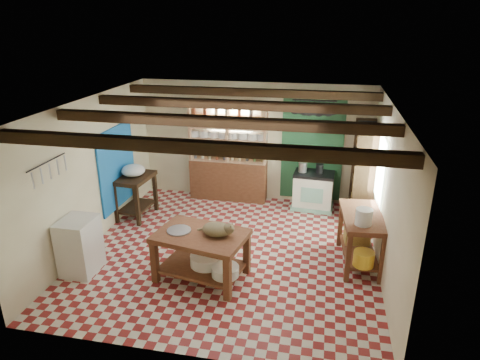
% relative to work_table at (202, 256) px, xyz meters
% --- Properties ---
extents(floor, '(5.00, 5.00, 0.02)m').
position_rel_work_table_xyz_m(floor, '(0.26, 0.83, -0.40)').
color(floor, maroon).
rests_on(floor, ground).
extents(ceiling, '(5.00, 5.00, 0.02)m').
position_rel_work_table_xyz_m(ceiling, '(0.26, 0.83, 2.21)').
color(ceiling, '#424146').
rests_on(ceiling, wall_back).
extents(wall_back, '(5.00, 0.04, 2.60)m').
position_rel_work_table_xyz_m(wall_back, '(0.26, 3.33, 0.91)').
color(wall_back, beige).
rests_on(wall_back, floor).
extents(wall_front, '(5.00, 0.04, 2.60)m').
position_rel_work_table_xyz_m(wall_front, '(0.26, -1.67, 0.91)').
color(wall_front, beige).
rests_on(wall_front, floor).
extents(wall_left, '(0.04, 5.00, 2.60)m').
position_rel_work_table_xyz_m(wall_left, '(-2.24, 0.83, 0.91)').
color(wall_left, beige).
rests_on(wall_left, floor).
extents(wall_right, '(0.04, 5.00, 2.60)m').
position_rel_work_table_xyz_m(wall_right, '(2.76, 0.83, 0.91)').
color(wall_right, beige).
rests_on(wall_right, floor).
extents(ceiling_beams, '(5.00, 3.80, 0.15)m').
position_rel_work_table_xyz_m(ceiling_beams, '(0.26, 0.83, 2.09)').
color(ceiling_beams, '#322011').
rests_on(ceiling_beams, ceiling).
extents(blue_wall_patch, '(0.04, 1.40, 1.60)m').
position_rel_work_table_xyz_m(blue_wall_patch, '(-2.21, 1.73, 0.71)').
color(blue_wall_patch, blue).
rests_on(blue_wall_patch, wall_left).
extents(green_wall_patch, '(1.30, 0.04, 2.30)m').
position_rel_work_table_xyz_m(green_wall_patch, '(1.51, 3.30, 0.86)').
color(green_wall_patch, '#215331').
rests_on(green_wall_patch, wall_back).
extents(window_back, '(0.90, 0.02, 0.80)m').
position_rel_work_table_xyz_m(window_back, '(-0.24, 3.31, 1.31)').
color(window_back, silver).
rests_on(window_back, wall_back).
extents(window_right, '(0.02, 1.30, 1.20)m').
position_rel_work_table_xyz_m(window_right, '(2.74, 1.83, 1.01)').
color(window_right, silver).
rests_on(window_right, wall_right).
extents(utensil_rail, '(0.06, 0.90, 0.28)m').
position_rel_work_table_xyz_m(utensil_rail, '(-2.18, -0.37, 1.39)').
color(utensil_rail, black).
rests_on(utensil_rail, wall_left).
extents(pot_rack, '(0.86, 0.12, 0.36)m').
position_rel_work_table_xyz_m(pot_rack, '(1.51, 2.88, 1.79)').
color(pot_rack, black).
rests_on(pot_rack, ceiling).
extents(shelving_unit, '(1.70, 0.34, 2.20)m').
position_rel_work_table_xyz_m(shelving_unit, '(-0.29, 3.14, 0.71)').
color(shelving_unit, tan).
rests_on(shelving_unit, floor).
extents(tall_rack, '(0.40, 0.86, 2.00)m').
position_rel_work_table_xyz_m(tall_rack, '(2.54, 2.63, 0.61)').
color(tall_rack, '#322011').
rests_on(tall_rack, floor).
extents(work_table, '(1.51, 1.15, 0.77)m').
position_rel_work_table_xyz_m(work_table, '(0.00, 0.00, 0.00)').
color(work_table, brown).
rests_on(work_table, floor).
extents(stove, '(0.86, 0.61, 0.81)m').
position_rel_work_table_xyz_m(stove, '(1.60, 2.98, 0.02)').
color(stove, '#EDE5CE').
rests_on(stove, floor).
extents(prep_table, '(0.67, 0.92, 0.89)m').
position_rel_work_table_xyz_m(prep_table, '(-1.94, 1.87, 0.06)').
color(prep_table, '#322011').
rests_on(prep_table, floor).
extents(white_cabinet, '(0.51, 0.61, 0.92)m').
position_rel_work_table_xyz_m(white_cabinet, '(-1.96, -0.21, 0.07)').
color(white_cabinet, silver).
rests_on(white_cabinet, floor).
extents(right_counter, '(0.73, 1.30, 0.89)m').
position_rel_work_table_xyz_m(right_counter, '(2.44, 0.91, 0.06)').
color(right_counter, brown).
rests_on(right_counter, floor).
extents(cat, '(0.45, 0.35, 0.20)m').
position_rel_work_table_xyz_m(cat, '(0.25, 0.00, 0.49)').
color(cat, olive).
rests_on(cat, work_table).
extents(steel_tray, '(0.44, 0.44, 0.02)m').
position_rel_work_table_xyz_m(steel_tray, '(-0.35, 0.02, 0.40)').
color(steel_tray, '#ACAEB4').
rests_on(steel_tray, work_table).
extents(basin_large, '(0.58, 0.58, 0.17)m').
position_rel_work_table_xyz_m(basin_large, '(0.06, 0.04, -0.09)').
color(basin_large, silver).
rests_on(basin_large, work_table).
extents(basin_small, '(0.49, 0.49, 0.15)m').
position_rel_work_table_xyz_m(basin_small, '(0.42, -0.18, -0.11)').
color(basin_small, silver).
rests_on(basin_small, work_table).
extents(kettle_left, '(0.19, 0.19, 0.21)m').
position_rel_work_table_xyz_m(kettle_left, '(1.35, 3.00, 0.53)').
color(kettle_left, '#ACAEB4').
rests_on(kettle_left, stove).
extents(kettle_right, '(0.17, 0.17, 0.20)m').
position_rel_work_table_xyz_m(kettle_right, '(1.70, 2.98, 0.52)').
color(kettle_right, black).
rests_on(kettle_right, stove).
extents(enamel_bowl, '(0.51, 0.51, 0.24)m').
position_rel_work_table_xyz_m(enamel_bowl, '(-1.94, 1.87, 0.62)').
color(enamel_bowl, silver).
rests_on(enamel_bowl, prep_table).
extents(white_bucket, '(0.28, 0.28, 0.26)m').
position_rel_work_table_xyz_m(white_bucket, '(2.42, 0.56, 0.64)').
color(white_bucket, silver).
rests_on(white_bucket, right_counter).
extents(wicker_basket, '(0.44, 0.36, 0.29)m').
position_rel_work_table_xyz_m(wicker_basket, '(2.42, 1.21, -0.00)').
color(wicker_basket, '#A78B43').
rests_on(wicker_basket, right_counter).
extents(yellow_tub, '(0.35, 0.35, 0.24)m').
position_rel_work_table_xyz_m(yellow_tub, '(2.48, 0.47, -0.03)').
color(yellow_tub, yellow).
rests_on(yellow_tub, right_counter).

